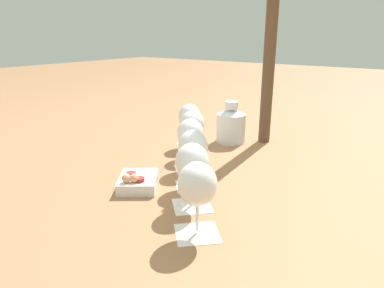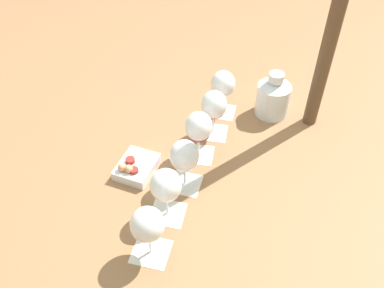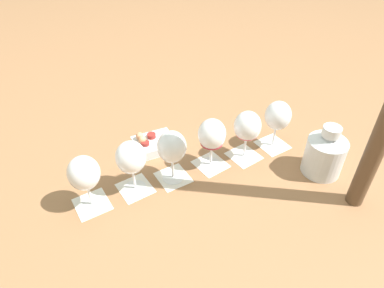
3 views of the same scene
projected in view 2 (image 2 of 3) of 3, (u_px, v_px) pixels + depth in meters
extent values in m
plane|color=#936642|center=(193.00, 169.00, 1.26)|extent=(8.00, 8.00, 0.00)
cube|color=silver|center=(221.00, 111.00, 1.47)|extent=(0.13, 0.13, 0.00)
cube|color=silver|center=(213.00, 132.00, 1.38)|extent=(0.13, 0.13, 0.00)
cube|color=silver|center=(198.00, 154.00, 1.31)|extent=(0.13, 0.13, 0.00)
cube|color=silver|center=(185.00, 184.00, 1.22)|extent=(0.13, 0.13, 0.00)
cube|color=silver|center=(168.00, 213.00, 1.14)|extent=(0.13, 0.13, 0.00)
cube|color=silver|center=(151.00, 252.00, 1.05)|extent=(0.13, 0.13, 0.00)
cylinder|color=white|center=(221.00, 110.00, 1.46)|extent=(0.07, 0.07, 0.01)
cylinder|color=white|center=(222.00, 102.00, 1.44)|extent=(0.01, 0.01, 0.07)
ellipsoid|color=white|center=(223.00, 84.00, 1.39)|extent=(0.08, 0.08, 0.10)
ellipsoid|color=pink|center=(223.00, 90.00, 1.40)|extent=(0.07, 0.07, 0.04)
cylinder|color=white|center=(213.00, 131.00, 1.38)|extent=(0.07, 0.07, 0.01)
cylinder|color=white|center=(213.00, 123.00, 1.36)|extent=(0.01, 0.01, 0.07)
ellipsoid|color=white|center=(214.00, 105.00, 1.30)|extent=(0.08, 0.08, 0.10)
ellipsoid|color=#CA505A|center=(214.00, 111.00, 1.32)|extent=(0.07, 0.07, 0.03)
cylinder|color=white|center=(198.00, 153.00, 1.31)|extent=(0.07, 0.07, 0.01)
cylinder|color=white|center=(198.00, 145.00, 1.28)|extent=(0.01, 0.01, 0.07)
ellipsoid|color=white|center=(199.00, 126.00, 1.23)|extent=(0.08, 0.08, 0.10)
ellipsoid|color=#A22D37|center=(198.00, 134.00, 1.25)|extent=(0.07, 0.07, 0.02)
cylinder|color=white|center=(185.00, 183.00, 1.22)|extent=(0.07, 0.07, 0.01)
cylinder|color=white|center=(185.00, 174.00, 1.19)|extent=(0.01, 0.01, 0.07)
ellipsoid|color=white|center=(184.00, 156.00, 1.14)|extent=(0.08, 0.08, 0.10)
ellipsoid|color=maroon|center=(184.00, 162.00, 1.15)|extent=(0.07, 0.07, 0.04)
cylinder|color=white|center=(168.00, 212.00, 1.14)|extent=(0.07, 0.07, 0.01)
cylinder|color=white|center=(167.00, 204.00, 1.11)|extent=(0.01, 0.01, 0.07)
ellipsoid|color=white|center=(166.00, 185.00, 1.06)|extent=(0.08, 0.08, 0.10)
ellipsoid|color=#410818|center=(166.00, 191.00, 1.07)|extent=(0.07, 0.07, 0.04)
cylinder|color=white|center=(151.00, 251.00, 1.05)|extent=(0.07, 0.07, 0.01)
cylinder|color=white|center=(150.00, 243.00, 1.02)|extent=(0.01, 0.01, 0.07)
ellipsoid|color=white|center=(147.00, 225.00, 0.97)|extent=(0.08, 0.08, 0.10)
ellipsoid|color=black|center=(148.00, 230.00, 0.98)|extent=(0.07, 0.07, 0.04)
cylinder|color=silver|center=(273.00, 100.00, 1.42)|extent=(0.12, 0.12, 0.12)
cone|color=silver|center=(275.00, 84.00, 1.38)|extent=(0.12, 0.12, 0.02)
cylinder|color=silver|center=(276.00, 77.00, 1.36)|extent=(0.05, 0.05, 0.03)
cube|color=silver|center=(137.00, 167.00, 1.25)|extent=(0.16, 0.17, 0.03)
sphere|color=tan|center=(122.00, 167.00, 1.21)|extent=(0.03, 0.03, 0.03)
cylinder|color=maroon|center=(130.00, 160.00, 1.23)|extent=(0.03, 0.03, 0.01)
sphere|color=tan|center=(129.00, 169.00, 1.20)|extent=(0.02, 0.02, 0.02)
cylinder|color=maroon|center=(134.00, 170.00, 1.21)|extent=(0.03, 0.03, 0.01)
cylinder|color=brown|center=(340.00, 1.00, 1.13)|extent=(0.05, 0.05, 0.88)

